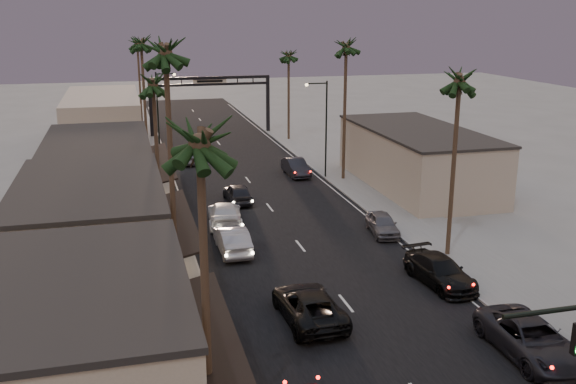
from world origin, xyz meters
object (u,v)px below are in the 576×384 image
streetlight_right (323,121)px  palm_la (199,130)px  curbside_near (531,339)px  streetlight_left (160,107)px  curbside_black (440,271)px  oncoming_silver (232,240)px  palm_rc (289,52)px  palm_ld (141,39)px  arch (210,91)px  oncoming_pickup (309,305)px  palm_lb (165,45)px  palm_far (137,40)px  palm_lc (153,78)px  palm_ra (460,74)px  palm_rb (346,42)px

streetlight_right → palm_la: palm_la is taller
palm_la → curbside_near: (14.80, 2.84, -10.61)m
streetlight_left → curbside_black: (12.91, -37.94, -4.54)m
palm_la → oncoming_silver: 22.21m
palm_rc → curbside_near: 53.09m
streetlight_right → palm_ld: size_ratio=0.63×
arch → streetlight_right: streetlight_right is taller
curbside_near → palm_la: bearing=-168.8°
palm_rc → oncoming_pickup: size_ratio=2.08×
palm_lb → arch: bearing=79.8°
palm_far → arch: bearing=-44.0°
palm_lc → palm_ra: (17.20, -12.00, 0.97)m
palm_lb → oncoming_pickup: 14.64m
palm_rc → palm_far: 21.97m
palm_lc → palm_rc: same height
palm_lc → curbside_black: 23.68m
palm_far → curbside_near: bearing=-77.6°
palm_ld → curbside_black: palm_ld is taller
streetlight_right → palm_rc: 19.75m
palm_rb → curbside_black: 26.74m
palm_lb → oncoming_silver: bearing=56.2°
palm_lb → palm_ld: (0.00, 33.00, -0.97)m
arch → streetlight_right: (6.92, -25.00, -0.20)m
palm_lc → palm_rb: palm_rb is taller
streetlight_left → palm_ra: bearing=-65.5°
palm_la → palm_far: size_ratio=1.00×
palm_lb → palm_ld: bearing=90.0°
palm_ld → palm_lc: bearing=-90.0°
palm_la → palm_rc: size_ratio=1.08×
palm_rc → curbside_black: 45.07m
oncoming_pickup → palm_rb: bearing=-114.6°
palm_lc → palm_ra: size_ratio=0.92×
arch → oncoming_silver: 42.41m
arch → palm_rc: size_ratio=1.25×
streetlight_right → palm_lc: 18.66m
palm_ra → palm_rc: size_ratio=1.08×
palm_la → palm_rb: 39.01m
palm_lc → oncoming_silver: palm_lc is taller
palm_la → oncoming_silver: bearing=77.9°
palm_lb → curbside_near: bearing=-34.5°
arch → curbside_near: arch is taller
streetlight_right → palm_rc: (1.68, 19.00, 5.14)m
streetlight_right → streetlight_left: (-13.84, 13.00, 0.00)m
curbside_near → arch: bearing=96.4°
arch → oncoming_pickup: (-2.46, -52.31, -4.72)m
streetlight_left → palm_rb: 22.07m
arch → palm_lc: 35.41m
palm_rc → curbside_near: bearing=-92.6°
palm_la → palm_rc: 57.63m
palm_lb → palm_lc: palm_lb is taller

